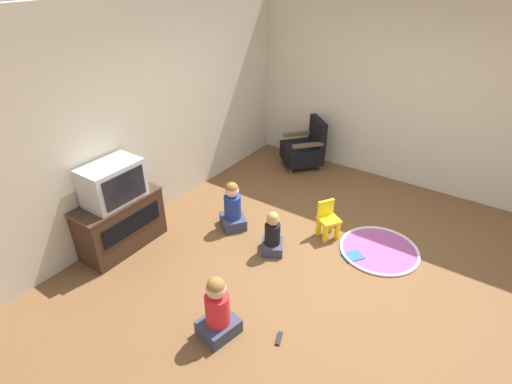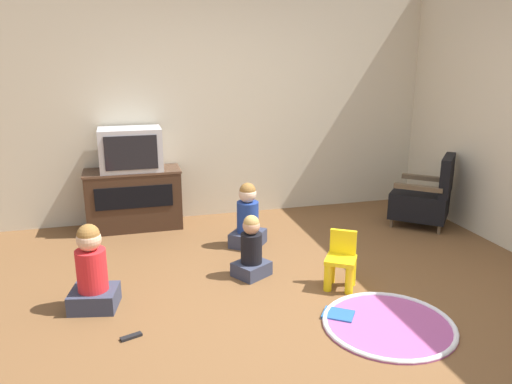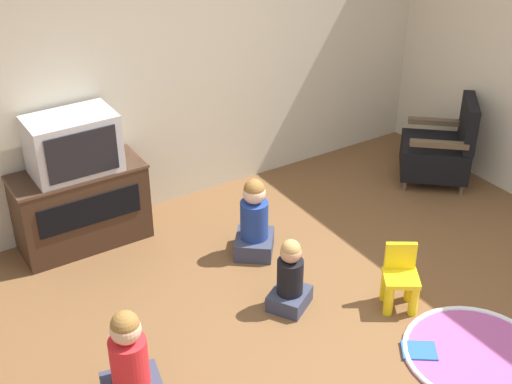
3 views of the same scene
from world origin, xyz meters
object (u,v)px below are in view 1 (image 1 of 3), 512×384
(television, at_px, (113,183))
(black_armchair, at_px, (305,149))
(yellow_kid_chair, at_px, (328,222))
(child_watching_right, at_px, (233,208))
(remote_control, at_px, (279,338))
(book, at_px, (353,256))
(tv_cabinet, at_px, (121,223))
(child_watching_left, at_px, (218,310))
(child_watching_center, at_px, (272,235))

(television, height_order, black_armchair, television)
(black_armchair, height_order, yellow_kid_chair, black_armchair)
(television, distance_m, yellow_kid_chair, 2.62)
(child_watching_right, bearing_deg, remote_control, 178.33)
(yellow_kid_chair, bearing_deg, child_watching_right, 147.93)
(television, relative_size, book, 2.29)
(child_watching_right, bearing_deg, yellow_kid_chair, -117.09)
(tv_cabinet, bearing_deg, remote_control, -92.92)
(tv_cabinet, height_order, child_watching_left, child_watching_left)
(tv_cabinet, distance_m, remote_control, 2.34)
(yellow_kid_chair, distance_m, child_watching_center, 0.78)
(book, bearing_deg, tv_cabinet, -24.74)
(remote_control, bearing_deg, book, -23.37)
(tv_cabinet, xyz_separation_m, child_watching_right, (1.09, -0.85, -0.06))
(television, relative_size, remote_control, 4.22)
(black_armchair, bearing_deg, book, -6.12)
(black_armchair, xyz_separation_m, child_watching_center, (-2.23, -0.78, -0.08))
(yellow_kid_chair, height_order, child_watching_right, child_watching_right)
(black_armchair, bearing_deg, child_watching_center, -29.47)
(remote_control, bearing_deg, black_armchair, 5.66)
(child_watching_right, height_order, remote_control, child_watching_right)
(remote_control, bearing_deg, tv_cabinet, 67.66)
(child_watching_left, distance_m, remote_control, 0.64)
(yellow_kid_chair, xyz_separation_m, child_watching_left, (-1.98, 0.17, 0.09))
(television, xyz_separation_m, child_watching_center, (0.94, -1.55, -0.65))
(child_watching_center, bearing_deg, television, 90.08)
(tv_cabinet, distance_m, child_watching_right, 1.38)
(black_armchair, relative_size, child_watching_right, 1.24)
(child_watching_center, distance_m, book, 1.00)
(child_watching_center, xyz_separation_m, child_watching_right, (0.15, 0.71, 0.04))
(tv_cabinet, relative_size, child_watching_left, 1.52)
(yellow_kid_chair, distance_m, child_watching_left, 1.99)
(black_armchair, height_order, remote_control, black_armchair)
(television, xyz_separation_m, remote_control, (-0.12, -2.30, -0.89))
(child_watching_right, bearing_deg, child_watching_center, -153.83)
(tv_cabinet, relative_size, black_armchair, 1.26)
(yellow_kid_chair, bearing_deg, child_watching_left, -151.91)
(child_watching_right, relative_size, remote_control, 4.23)
(tv_cabinet, distance_m, child_watching_center, 1.82)
(book, bearing_deg, television, -24.65)
(child_watching_center, bearing_deg, black_armchair, -11.86)
(tv_cabinet, distance_m, black_armchair, 3.26)
(black_armchair, bearing_deg, television, -62.42)
(black_armchair, distance_m, child_watching_center, 2.36)
(book, relative_size, remote_control, 1.84)
(yellow_kid_chair, xyz_separation_m, child_watching_center, (-0.67, 0.41, 0.04))
(child_watching_left, bearing_deg, yellow_kid_chair, 6.99)
(child_watching_left, xyz_separation_m, child_watching_center, (1.32, 0.24, -0.05))
(book, bearing_deg, child_watching_right, -43.75)
(child_watching_right, distance_m, remote_control, 1.91)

